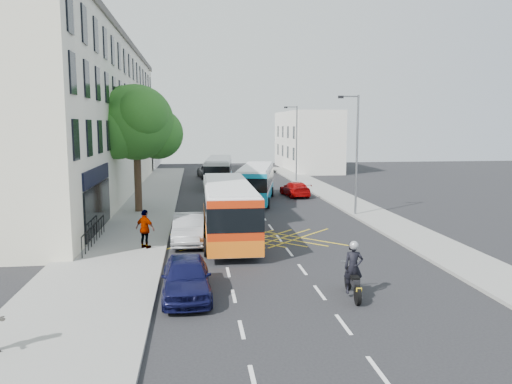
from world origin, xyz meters
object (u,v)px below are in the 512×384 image
object	(u,v)px
bus_mid	(256,183)
parked_car_silver	(189,229)
distant_car_dark	(265,167)
pedestrian_far	(145,229)
parked_car_blue	(186,277)
motorbike	(353,271)
distant_car_silver	(258,175)
lamp_far	(296,140)
street_tree	(136,123)
lamp_near	(356,148)
bus_near	(228,209)
distant_car_grey	(209,172)
red_hatchback	(295,189)
bus_far	(219,171)

from	to	relation	value
bus_mid	parked_car_silver	bearing A→B (deg)	-99.47
distant_car_dark	pedestrian_far	size ratio (longest dim) A/B	2.15
parked_car_silver	parked_car_blue	bearing A→B (deg)	-88.56
motorbike	distant_car_silver	size ratio (longest dim) A/B	0.64
motorbike	distant_car_silver	distance (m)	38.61
motorbike	parked_car_silver	world-z (taller)	motorbike
lamp_far	street_tree	bearing A→B (deg)	-130.81
street_tree	lamp_near	distance (m)	15.10
parked_car_silver	bus_near	bearing A→B (deg)	20.10
parked_car_blue	distant_car_dark	bearing A→B (deg)	77.00
distant_car_dark	lamp_near	bearing A→B (deg)	100.12
lamp_near	parked_car_blue	xyz separation A→B (m)	(-11.10, -14.81, -3.88)
street_tree	lamp_far	xyz separation A→B (m)	(14.71, 17.03, -1.68)
motorbike	distant_car_grey	bearing A→B (deg)	101.18
street_tree	red_hatchback	size ratio (longest dim) A/B	1.99
parked_car_blue	red_hatchback	distance (m)	26.27
parked_car_silver	distant_car_silver	distance (m)	30.30
bus_mid	distant_car_silver	world-z (taller)	bus_mid
pedestrian_far	lamp_near	bearing A→B (deg)	-114.52
pedestrian_far	red_hatchback	bearing A→B (deg)	-87.51
bus_near	parked_car_silver	size ratio (longest dim) A/B	2.41
distant_car_grey	motorbike	bearing A→B (deg)	-91.74
distant_car_grey	pedestrian_far	world-z (taller)	pedestrian_far
lamp_far	pedestrian_far	bearing A→B (deg)	-115.28
red_hatchback	distant_car_grey	bearing A→B (deg)	-73.33
lamp_near	motorbike	world-z (taller)	lamp_near
bus_mid	parked_car_blue	world-z (taller)	bus_mid
bus_near	bus_mid	distance (m)	13.41
lamp_far	red_hatchback	xyz separation A→B (m)	(-2.09, -10.13, -3.98)
lamp_far	distant_car_silver	bearing A→B (deg)	141.23
parked_car_blue	distant_car_silver	bearing A→B (deg)	77.32
lamp_far	parked_car_blue	distance (m)	36.74
lamp_near	motorbike	xyz separation A→B (m)	(-5.13, -15.61, -3.64)
street_tree	lamp_near	xyz separation A→B (m)	(14.71, -2.97, -1.68)
bus_far	lamp_near	bearing A→B (deg)	-60.07
bus_mid	lamp_near	bearing A→B (deg)	-40.11
distant_car_grey	pedestrian_far	distance (m)	34.30
bus_mid	distant_car_dark	world-z (taller)	bus_mid
bus_near	bus_mid	bearing A→B (deg)	76.76
parked_car_silver	distant_car_grey	size ratio (longest dim) A/B	0.89
bus_mid	parked_car_silver	size ratio (longest dim) A/B	2.31
lamp_near	pedestrian_far	xyz separation A→B (m)	(-13.20, -7.94, -3.51)
street_tree	distant_car_grey	xyz separation A→B (m)	(5.67, 23.14, -5.58)
street_tree	parked_car_silver	bearing A→B (deg)	-68.95
bus_mid	bus_near	bearing A→B (deg)	-92.04
lamp_near	distant_car_dark	bearing A→B (deg)	92.78
lamp_near	street_tree	bearing A→B (deg)	168.60
street_tree	lamp_far	distance (m)	22.57
lamp_near	lamp_far	world-z (taller)	same
parked_car_blue	distant_car_grey	xyz separation A→B (m)	(2.06, 40.91, -0.02)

